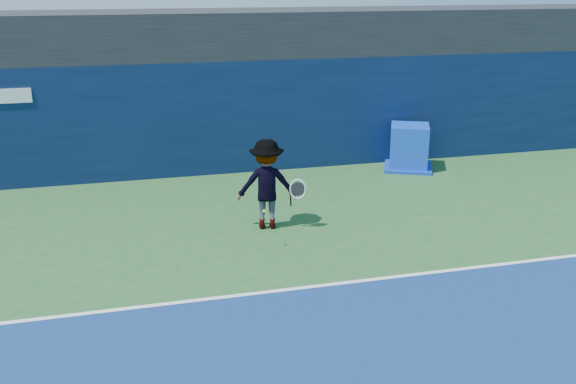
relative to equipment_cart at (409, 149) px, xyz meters
The scene contains 6 objects.
baseline 8.00m from the equipment_cart, 128.11° to the right, with size 24.00×0.10×0.01m, color white.
stadium_band 6.20m from the equipment_cart, 155.75° to the left, with size 36.00×3.00×1.20m, color black.
back_wall_assembly 5.17m from the equipment_cart, 166.12° to the left, with size 36.00×1.03×3.00m.
equipment_cart is the anchor object (origin of this frame).
tennis_player 5.84m from the equipment_cart, 144.84° to the right, with size 1.44×0.94×1.91m.
tennis_ball 6.80m from the equipment_cart, 138.29° to the right, with size 0.06×0.06×0.06m.
Camera 1 is at (-2.55, -6.51, 5.06)m, focal length 40.00 mm.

